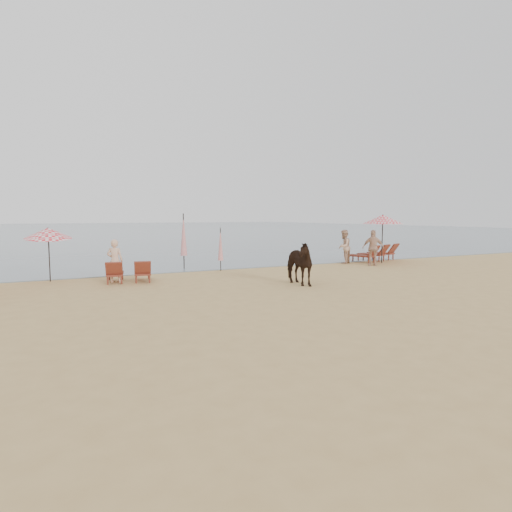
% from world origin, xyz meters
% --- Properties ---
extents(ground, '(120.00, 120.00, 0.00)m').
position_xyz_m(ground, '(0.00, 0.00, 0.00)').
color(ground, tan).
rests_on(ground, ground).
extents(sea, '(160.00, 140.00, 0.06)m').
position_xyz_m(sea, '(0.00, 80.00, 0.00)').
color(sea, '#51606B').
rests_on(sea, ground).
extents(lounger_cluster_left, '(1.84, 1.79, 0.57)m').
position_xyz_m(lounger_cluster_left, '(-3.77, 8.14, 0.39)').
color(lounger_cluster_left, maroon).
rests_on(lounger_cluster_left, ground).
extents(lounger_cluster_right, '(3.31, 2.60, 0.64)m').
position_xyz_m(lounger_cluster_right, '(9.77, 9.92, 0.44)').
color(lounger_cluster_right, maroon).
rests_on(lounger_cluster_right, ground).
extents(umbrella_open_left_b, '(1.67, 1.70, 2.12)m').
position_xyz_m(umbrella_open_left_b, '(-6.41, 9.67, 1.84)').
color(umbrella_open_left_b, black).
rests_on(umbrella_open_left_b, ground).
extents(umbrella_open_right, '(2.10, 2.10, 2.56)m').
position_xyz_m(umbrella_open_right, '(9.50, 9.08, 2.30)').
color(umbrella_open_right, black).
rests_on(umbrella_open_right, ground).
extents(umbrella_closed_left, '(0.32, 0.32, 2.60)m').
position_xyz_m(umbrella_closed_left, '(-0.72, 11.17, 1.60)').
color(umbrella_closed_left, black).
rests_on(umbrella_closed_left, ground).
extents(umbrella_closed_right, '(0.24, 0.24, 1.96)m').
position_xyz_m(umbrella_closed_right, '(0.56, 9.73, 1.21)').
color(umbrella_closed_right, black).
rests_on(umbrella_closed_right, ground).
extents(cow, '(0.89, 1.89, 1.58)m').
position_xyz_m(cow, '(1.59, 4.90, 0.79)').
color(cow, black).
rests_on(cow, ground).
extents(beachgoer_left, '(0.70, 0.60, 1.62)m').
position_xyz_m(beachgoer_left, '(-4.22, 8.39, 0.81)').
color(beachgoer_left, '#DBA989').
rests_on(beachgoer_left, ground).
extents(beachgoer_right_a, '(1.08, 1.01, 1.77)m').
position_xyz_m(beachgoer_right_a, '(7.44, 9.66, 0.88)').
color(beachgoer_right_a, tan).
rests_on(beachgoer_right_a, ground).
extents(beachgoer_right_b, '(1.12, 0.95, 1.79)m').
position_xyz_m(beachgoer_right_b, '(8.16, 8.25, 0.90)').
color(beachgoer_right_b, tan).
rests_on(beachgoer_right_b, ground).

